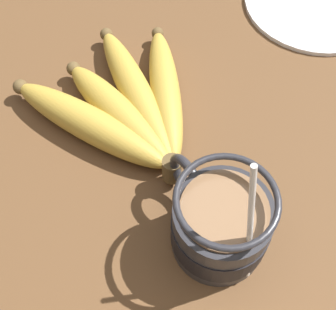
{
  "coord_description": "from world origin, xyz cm",
  "views": [
    {
      "loc": [
        -20.04,
        13.24,
        46.09
      ],
      "look_at": [
        0.16,
        -0.08,
        6.81
      ],
      "focal_mm": 50.0,
      "sensor_mm": 36.0,
      "label": 1
    }
  ],
  "objects": [
    {
      "name": "table",
      "position": [
        0.0,
        0.0,
        1.31
      ],
      "size": [
        111.55,
        111.55,
        2.63
      ],
      "color": "brown",
      "rests_on": "ground"
    },
    {
      "name": "coffee_mug",
      "position": [
        -8.54,
        0.33,
        6.57
      ],
      "size": [
        12.68,
        9.12,
        17.03
      ],
      "color": "#28282D",
      "rests_on": "table"
    },
    {
      "name": "small_plate",
      "position": [
        11.43,
        -31.63,
        2.93
      ],
      "size": [
        19.41,
        19.41,
        0.6
      ],
      "color": "white",
      "rests_on": "table"
    },
    {
      "name": "banana_bunch",
      "position": [
        9.38,
        -0.35,
        4.46
      ],
      "size": [
        22.86,
        21.18,
        4.17
      ],
      "color": "brown",
      "rests_on": "table"
    }
  ]
}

